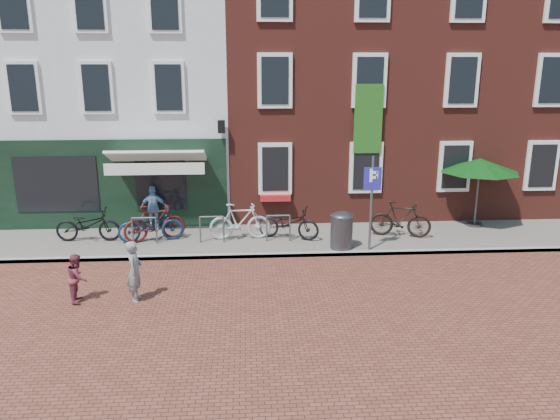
{
  "coord_description": "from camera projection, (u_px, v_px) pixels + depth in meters",
  "views": [
    {
      "loc": [
        -0.44,
        -14.44,
        5.31
      ],
      "look_at": [
        0.52,
        0.76,
        1.19
      ],
      "focal_mm": 34.76,
      "sensor_mm": 36.0,
      "label": 1
    }
  ],
  "objects": [
    {
      "name": "bicycle_2",
      "position": [
        151.0,
        225.0,
        16.33
      ],
      "size": [
        2.03,
        1.05,
        1.01
      ],
      "primitive_type": "imported",
      "rotation": [
        0.0,
        0.0,
        1.78
      ],
      "color": "#15234C",
      "rests_on": "sidewalk"
    },
    {
      "name": "building_brick_right",
      "position": [
        460.0,
        72.0,
        21.25
      ],
      "size": [
        6.0,
        8.0,
        10.0
      ],
      "primitive_type": "cube",
      "color": "maroon",
      "rests_on": "ground"
    },
    {
      "name": "building_brick_mid",
      "position": [
        308.0,
        72.0,
        20.89
      ],
      "size": [
        6.0,
        8.0,
        10.0
      ],
      "primitive_type": "cube",
      "color": "maroon",
      "rests_on": "ground"
    },
    {
      "name": "bicycle_4",
      "position": [
        288.0,
        223.0,
        16.58
      ],
      "size": [
        2.04,
        1.28,
        1.01
      ],
      "primitive_type": "imported",
      "rotation": [
        0.0,
        0.0,
        1.23
      ],
      "color": "black",
      "rests_on": "sidewalk"
    },
    {
      "name": "sidewalk",
      "position": [
        294.0,
        239.0,
        16.82
      ],
      "size": [
        24.0,
        3.0,
        0.1
      ],
      "primitive_type": "cube",
      "color": "slate",
      "rests_on": "ground"
    },
    {
      "name": "ground",
      "position": [
        263.0,
        258.0,
        15.32
      ],
      "size": [
        80.0,
        80.0,
        0.0
      ],
      "primitive_type": "plane",
      "color": "brown"
    },
    {
      "name": "bicycle_1",
      "position": [
        154.0,
        223.0,
        16.37
      ],
      "size": [
        1.94,
        1.13,
        1.13
      ],
      "primitive_type": "imported",
      "rotation": [
        0.0,
        0.0,
        1.91
      ],
      "color": "#4E1715",
      "rests_on": "sidewalk"
    },
    {
      "name": "parking_sign",
      "position": [
        372.0,
        192.0,
        15.27
      ],
      "size": [
        0.5,
        0.08,
        2.74
      ],
      "color": "#4C4C4F",
      "rests_on": "sidewalk"
    },
    {
      "name": "litter_bin",
      "position": [
        342.0,
        228.0,
        15.68
      ],
      "size": [
        0.64,
        0.64,
        1.17
      ],
      "color": "#3D3D40",
      "rests_on": "sidewalk"
    },
    {
      "name": "bicycle_0",
      "position": [
        88.0,
        225.0,
        16.36
      ],
      "size": [
        1.95,
        0.72,
        1.01
      ],
      "primitive_type": "imported",
      "rotation": [
        0.0,
        0.0,
        1.54
      ],
      "color": "black",
      "rests_on": "sidewalk"
    },
    {
      "name": "boy",
      "position": [
        77.0,
        278.0,
        12.41
      ],
      "size": [
        0.49,
        0.6,
        1.14
      ],
      "primitive_type": "imported",
      "rotation": [
        0.0,
        0.0,
        1.69
      ],
      "color": "brown",
      "rests_on": "ground"
    },
    {
      "name": "parasol",
      "position": [
        480.0,
        163.0,
        17.49
      ],
      "size": [
        2.55,
        2.55,
        2.36
      ],
      "color": "#4C4C4F",
      "rests_on": "sidewalk"
    },
    {
      "name": "bicycle_3",
      "position": [
        240.0,
        221.0,
        16.53
      ],
      "size": [
        1.89,
        0.61,
        1.13
      ],
      "primitive_type": "imported",
      "rotation": [
        0.0,
        0.0,
        1.61
      ],
      "color": "#BBBBBD",
      "rests_on": "sidewalk"
    },
    {
      "name": "building_stucco",
      "position": [
        125.0,
        86.0,
        20.59
      ],
      "size": [
        8.0,
        8.0,
        9.0
      ],
      "primitive_type": "cube",
      "color": "silver",
      "rests_on": "ground"
    },
    {
      "name": "woman",
      "position": [
        135.0,
        271.0,
        12.4
      ],
      "size": [
        0.37,
        0.54,
        1.44
      ],
      "primitive_type": "imported",
      "rotation": [
        0.0,
        0.0,
        1.52
      ],
      "color": "gray",
      "rests_on": "ground"
    },
    {
      "name": "bicycle_5",
      "position": [
        400.0,
        219.0,
        16.77
      ],
      "size": [
        1.95,
        1.03,
        1.13
      ],
      "primitive_type": "imported",
      "rotation": [
        0.0,
        0.0,
        1.29
      ],
      "color": "black",
      "rests_on": "sidewalk"
    },
    {
      "name": "cafe_person",
      "position": [
        154.0,
        208.0,
        17.41
      ],
      "size": [
        0.86,
        0.38,
        1.46
      ],
      "primitive_type": "imported",
      "rotation": [
        0.0,
        0.0,
        3.17
      ],
      "color": "#6E95BB",
      "rests_on": "sidewalk"
    }
  ]
}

